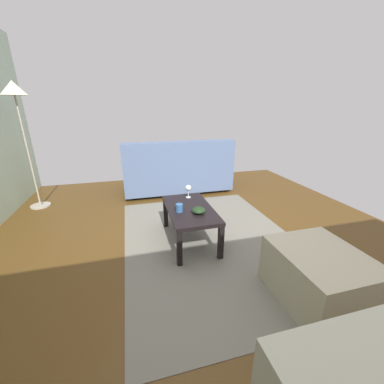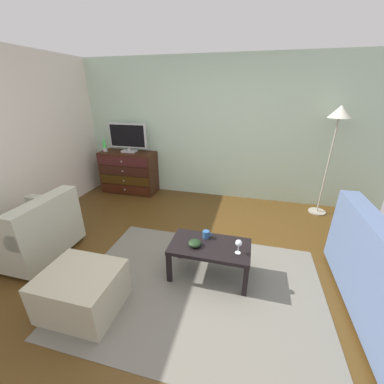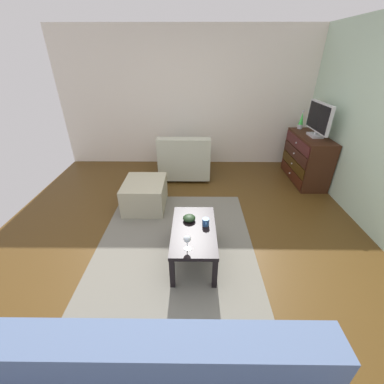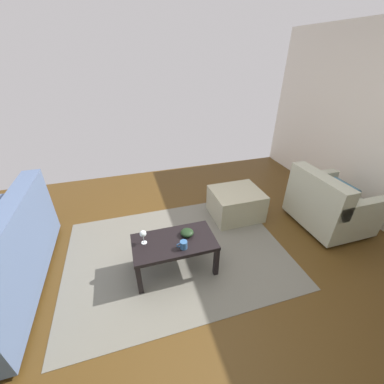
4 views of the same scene
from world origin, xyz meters
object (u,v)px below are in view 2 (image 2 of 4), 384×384
ottoman (82,290)px  tv (128,137)px  lava_lamp (104,144)px  mug (206,234)px  dresser (129,172)px  standing_lamp (338,123)px  coffee_table (210,249)px  bowl_decorative (195,243)px  armchair (34,232)px  wine_glass (239,244)px

ottoman → tv: bearing=108.2°
lava_lamp → mug: lava_lamp is taller
lava_lamp → mug: 3.10m
dresser → standing_lamp: (3.61, -0.05, 1.09)m
lava_lamp → standing_lamp: bearing=-0.1°
coffee_table → bowl_decorative: bowl_decorative is taller
mug → ottoman: 1.37m
dresser → mug: (1.98, -1.89, 0.03)m
armchair → ottoman: 1.24m
mug → ottoman: bearing=-139.6°
wine_glass → standing_lamp: bearing=58.4°
coffee_table → standing_lamp: standing_lamp is taller
wine_glass → armchair: armchair is taller
tv → wine_glass: bearing=-42.3°
tv → armchair: bearing=-94.9°
lava_lamp → wine_glass: (2.81, -2.04, -0.46)m
tv → lava_lamp: bearing=-172.3°
wine_glass → bowl_decorative: bearing=178.9°
coffee_table → lava_lamp: bearing=141.7°
tv → armchair: 2.37m
bowl_decorative → standing_lamp: standing_lamp is taller
coffee_table → standing_lamp: bearing=51.7°
wine_glass → coffee_table: bearing=168.6°
coffee_table → ottoman: bearing=-145.9°
armchair → ottoman: size_ratio=1.32×
tv → ottoman: size_ratio=1.08×
bowl_decorative → wine_glass: bearing=-1.1°
mug → bowl_decorative: 0.20m
tv → bowl_decorative: bearing=-48.6°
dresser → lava_lamp: bearing=-174.5°
standing_lamp → coffee_table: bearing=-128.3°
tv → armchair: (-0.19, -2.23, -0.79)m
dresser → wine_glass: (2.36, -2.08, 0.10)m
tv → lava_lamp: tv is taller
dresser → tv: (0.04, 0.02, 0.71)m
ottoman → standing_lamp: standing_lamp is taller
bowl_decorative → armchair: size_ratio=0.16×
tv → wine_glass: (2.31, -2.10, -0.61)m
tv → bowl_decorative: 2.88m
lava_lamp → ottoman: 3.16m
wine_glass → tv: bearing=137.7°
lava_lamp → ottoman: (1.41, -2.72, -0.77)m
ottoman → mug: bearing=40.4°
wine_glass → mug: 0.43m
ottoman → standing_lamp: (2.65, 2.71, 1.30)m
tv → standing_lamp: bearing=-1.2°
coffee_table → wine_glass: 0.36m
tv → coffee_table: tv is taller
coffee_table → bowl_decorative: bearing=-161.7°
armchair → wine_glass: bearing=2.8°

